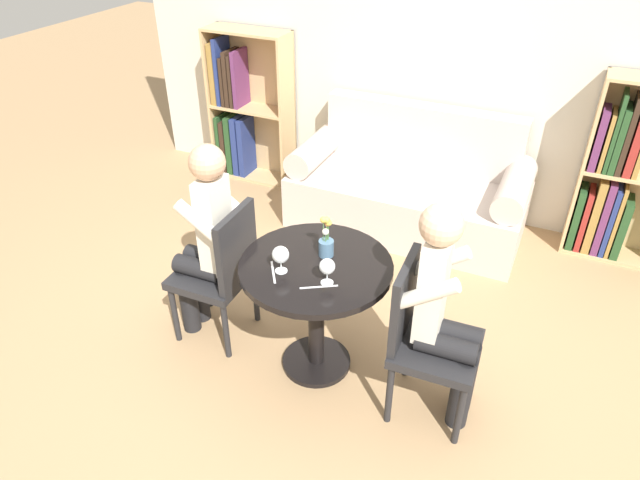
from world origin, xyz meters
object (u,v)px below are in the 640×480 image
object	(u,v)px
bookshelf_right	(623,178)
person_left	(205,240)
wine_glass_right	(327,267)
flower_vase	(326,241)
person_right	(445,313)
bookshelf_left	(243,110)
wine_glass_left	(281,255)
chair_right	(424,334)
chair_left	(222,269)
couch	(409,191)

from	to	relation	value
bookshelf_right	person_left	bearing A→B (deg)	-137.68
wine_glass_right	flower_vase	world-z (taller)	flower_vase
person_right	flower_vase	world-z (taller)	person_right
bookshelf_left	person_left	world-z (taller)	bookshelf_left
wine_glass_left	flower_vase	world-z (taller)	flower_vase
bookshelf_right	chair_right	bearing A→B (deg)	-112.91
chair_right	flower_vase	world-z (taller)	flower_vase
bookshelf_left	person_left	size ratio (longest dim) A/B	1.05
bookshelf_left	chair_right	size ratio (longest dim) A/B	1.48
flower_vase	wine_glass_right	bearing A→B (deg)	-64.65
chair_left	bookshelf_right	bearing A→B (deg)	132.12
chair_left	person_left	distance (m)	0.20
chair_right	flower_vase	distance (m)	0.69
person_left	wine_glass_right	xyz separation A→B (m)	(0.82, -0.13, 0.15)
wine_glass_right	person_left	bearing A→B (deg)	171.06
bookshelf_right	flower_vase	size ratio (longest dim) A/B	5.61
bookshelf_right	person_left	world-z (taller)	bookshelf_right
chair_left	flower_vase	distance (m)	0.71
wine_glass_left	wine_glass_right	world-z (taller)	wine_glass_left
couch	person_left	size ratio (longest dim) A/B	1.41
bookshelf_left	wine_glass_left	world-z (taller)	bookshelf_left
couch	chair_left	world-z (taller)	couch
chair_left	person_right	xyz separation A→B (m)	(1.31, -0.04, 0.17)
chair_left	chair_right	xyz separation A→B (m)	(1.22, -0.04, 0.00)
couch	bookshelf_left	bearing A→B (deg)	170.97
wine_glass_right	chair_left	bearing A→B (deg)	169.73
bookshelf_left	chair_left	size ratio (longest dim) A/B	1.48
chair_left	person_right	bearing A→B (deg)	87.06
bookshelf_left	person_left	bearing A→B (deg)	-64.21
person_left	wine_glass_left	bearing A→B (deg)	75.02
chair_right	wine_glass_right	distance (m)	0.60
couch	person_left	xyz separation A→B (m)	(-0.70, -1.71, 0.36)
chair_left	person_left	bearing A→B (deg)	-89.09
bookshelf_left	chair_left	distance (m)	2.23
couch	flower_vase	world-z (taller)	flower_vase
flower_vase	couch	bearing A→B (deg)	90.49
bookshelf_left	wine_glass_right	world-z (taller)	bookshelf_left
flower_vase	person_right	bearing A→B (deg)	-10.34
person_left	chair_right	bearing A→B (deg)	86.91
chair_left	wine_glass_right	xyz separation A→B (m)	(0.73, -0.13, 0.32)
chair_right	wine_glass_left	distance (m)	0.82
person_right	wine_glass_left	bearing A→B (deg)	94.45
chair_left	wine_glass_left	size ratio (longest dim) A/B	6.10
wine_glass_left	flower_vase	distance (m)	0.27
wine_glass_left	chair_right	bearing A→B (deg)	7.41
chair_right	person_right	size ratio (longest dim) A/B	0.72
wine_glass_right	person_right	bearing A→B (deg)	9.35
couch	wine_glass_left	size ratio (longest dim) A/B	12.15
chair_left	person_left	xyz separation A→B (m)	(-0.09, -0.00, 0.18)
bookshelf_right	wine_glass_right	distance (m)	2.50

